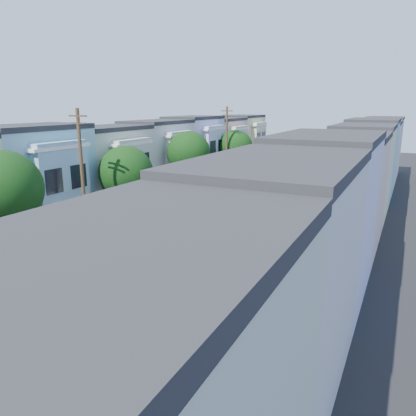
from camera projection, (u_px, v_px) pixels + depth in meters
ground at (140, 268)px, 26.58m from camera, size 160.00×160.00×0.00m
road_slab at (231, 214)px, 39.57m from camera, size 12.00×70.00×0.02m
curb_left at (177, 207)px, 42.18m from camera, size 0.30×70.00×0.15m
curb_right at (291, 221)px, 36.93m from camera, size 0.30×70.00×0.15m
sidewalk_left at (167, 205)px, 42.74m from camera, size 2.60×70.00×0.15m
sidewalk_right at (306, 223)px, 36.37m from camera, size 2.60×70.00×0.15m
centerline at (231, 214)px, 39.58m from camera, size 0.12×70.00×0.01m
townhouse_row_left at (137, 202)px, 44.41m from camera, size 5.00×70.00×8.50m
townhouse_row_right at (350, 229)px, 34.74m from camera, size 5.00×70.00×8.50m
tree_b at (2, 190)px, 23.93m from camera, size 4.70×4.70×7.86m
tree_c at (125, 173)px, 34.17m from camera, size 4.61×4.61×7.08m
tree_d at (188, 153)px, 43.42m from camera, size 4.70×4.70×7.70m
tree_e at (235, 147)px, 54.75m from camera, size 4.70×4.70×7.12m
tree_far_r at (335, 158)px, 49.28m from camera, size 3.10×3.10×5.72m
utility_pole_near at (82, 178)px, 29.77m from camera, size 1.60×0.26×10.00m
utility_pole_far at (227, 146)px, 52.29m from camera, size 1.60×0.26×10.00m
fedex_truck at (162, 243)px, 25.96m from camera, size 2.52×6.55×3.14m
lead_sedan at (224, 233)px, 31.71m from camera, size 2.82×4.90×1.29m
parked_left_c at (105, 237)px, 30.60m from camera, size 1.66×3.99×1.28m
parked_left_d at (173, 208)px, 39.21m from camera, size 1.80×4.22×1.34m
parked_right_a at (130, 331)px, 17.81m from camera, size 2.72×5.29×1.43m
parked_right_b at (201, 275)px, 23.70m from camera, size 1.81×4.40×1.44m
parked_right_c at (285, 209)px, 38.70m from camera, size 2.68×5.40×1.47m
parked_right_d at (312, 187)px, 48.99m from camera, size 1.95×4.36×1.29m
motorcycle at (83, 379)px, 15.07m from camera, size 0.30×2.22×0.88m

